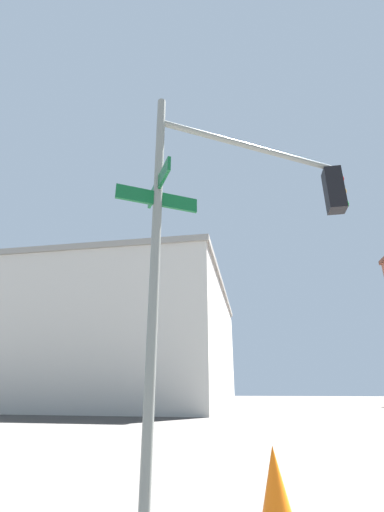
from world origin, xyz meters
name	(u,v)px	position (x,y,z in m)	size (l,w,h in m)	color
traffic_signal_near	(253,210)	(-5.59, -5.76, 3.79)	(3.36, 2.18, 5.35)	slate
building_stucco	(127,345)	(-16.78, 19.57, 4.95)	(17.87, 23.43, 9.90)	#BCB7AD
traffic_cone	(275,483)	(-5.57, -5.78, 0.37)	(0.36, 0.36, 0.73)	orange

